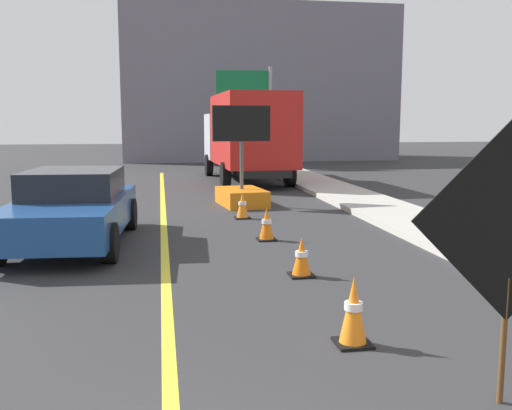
{
  "coord_description": "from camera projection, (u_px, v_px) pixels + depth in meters",
  "views": [
    {
      "loc": [
        -0.04,
        -2.1,
        2.26
      ],
      "look_at": [
        1.06,
        4.48,
        1.3
      ],
      "focal_mm": 40.4,
      "sensor_mm": 36.0,
      "label": 1
    }
  ],
  "objects": [
    {
      "name": "lane_center_stripe",
      "position": [
        166.0,
        281.0,
        8.23
      ],
      "size": [
        0.14,
        36.0,
        0.01
      ],
      "primitive_type": "cube",
      "color": "yellow",
      "rests_on": "ground"
    },
    {
      "name": "traffic_cone_mid_lane",
      "position": [
        302.0,
        257.0,
        8.48
      ],
      "size": [
        0.36,
        0.36,
        0.59
      ],
      "color": "black",
      "rests_on": "ground"
    },
    {
      "name": "highway_guide_sign",
      "position": [
        255.0,
        99.0,
        28.7
      ],
      "size": [
        2.79,
        0.3,
        5.0
      ],
      "color": "gray",
      "rests_on": "ground"
    },
    {
      "name": "far_building_block",
      "position": [
        257.0,
        85.0,
        35.41
      ],
      "size": [
        16.11,
        6.2,
        9.0
      ],
      "primitive_type": "cube",
      "color": "slate",
      "rests_on": "ground"
    },
    {
      "name": "traffic_cone_curbside",
      "position": [
        242.0,
        205.0,
        13.58
      ],
      "size": [
        0.36,
        0.36,
        0.63
      ],
      "color": "black",
      "rests_on": "ground"
    },
    {
      "name": "traffic_cone_near_sign",
      "position": [
        353.0,
        311.0,
        5.85
      ],
      "size": [
        0.36,
        0.36,
        0.72
      ],
      "color": "black",
      "rests_on": "ground"
    },
    {
      "name": "roadwork_sign",
      "position": [
        511.0,
        225.0,
        4.46
      ],
      "size": [
        1.63,
        0.11,
        2.33
      ],
      "color": "#593819",
      "rests_on": "ground"
    },
    {
      "name": "box_truck",
      "position": [
        247.0,
        135.0,
        21.82
      ],
      "size": [
        2.77,
        7.6,
        3.26
      ],
      "color": "black",
      "rests_on": "ground"
    },
    {
      "name": "pickup_car",
      "position": [
        73.0,
        207.0,
        10.64
      ],
      "size": [
        2.21,
        4.59,
        1.38
      ],
      "color": "navy",
      "rests_on": "ground"
    },
    {
      "name": "traffic_cone_far_lane",
      "position": [
        267.0,
        224.0,
        11.07
      ],
      "size": [
        0.36,
        0.36,
        0.64
      ],
      "color": "black",
      "rests_on": "ground"
    },
    {
      "name": "arrow_board_trailer",
      "position": [
        242.0,
        188.0,
        15.71
      ],
      "size": [
        1.6,
        1.92,
        2.7
      ],
      "color": "orange",
      "rests_on": "ground"
    }
  ]
}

